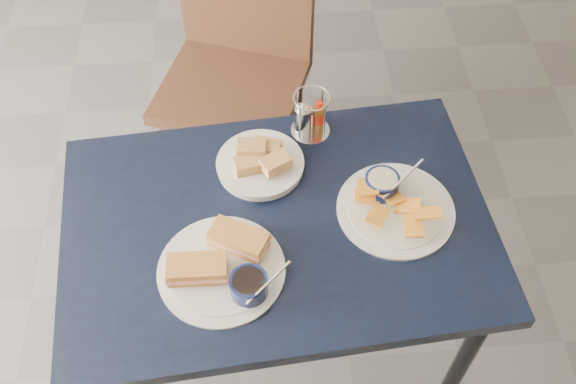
{
  "coord_description": "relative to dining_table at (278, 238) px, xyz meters",
  "views": [
    {
      "loc": [
        0.1,
        -0.85,
        2.09
      ],
      "look_at": [
        0.17,
        0.11,
        0.82
      ],
      "focal_mm": 40.0,
      "sensor_mm": 36.0,
      "label": 1
    }
  ],
  "objects": [
    {
      "name": "chair_far",
      "position": [
        -0.12,
        0.86,
        -0.09
      ],
      "size": [
        0.61,
        0.61,
        1.02
      ],
      "color": "black",
      "rests_on": "ground"
    },
    {
      "name": "plantain_plate",
      "position": [
        0.29,
        0.03,
        0.09
      ],
      "size": [
        0.3,
        0.3,
        0.12
      ],
      "color": "white",
      "rests_on": "dining_table"
    },
    {
      "name": "dining_table",
      "position": [
        0.0,
        0.0,
        0.0
      ],
      "size": [
        1.14,
        0.81,
        0.75
      ],
      "color": "black",
      "rests_on": "ground"
    },
    {
      "name": "ground",
      "position": [
        -0.14,
        -0.07,
        -0.67
      ],
      "size": [
        6.0,
        6.0,
        0.0
      ],
      "primitive_type": "plane",
      "color": "#4E4E53",
      "rests_on": "ground"
    },
    {
      "name": "condiment_caddy",
      "position": [
        0.11,
        0.31,
        0.13
      ],
      "size": [
        0.11,
        0.11,
        0.14
      ],
      "color": "silver",
      "rests_on": "dining_table"
    },
    {
      "name": "sandwich_plate",
      "position": [
        -0.13,
        -0.13,
        0.1
      ],
      "size": [
        0.32,
        0.31,
        0.12
      ],
      "color": "white",
      "rests_on": "dining_table"
    },
    {
      "name": "bread_basket",
      "position": [
        -0.03,
        0.18,
        0.1
      ],
      "size": [
        0.23,
        0.23,
        0.07
      ],
      "color": "white",
      "rests_on": "dining_table"
    }
  ]
}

